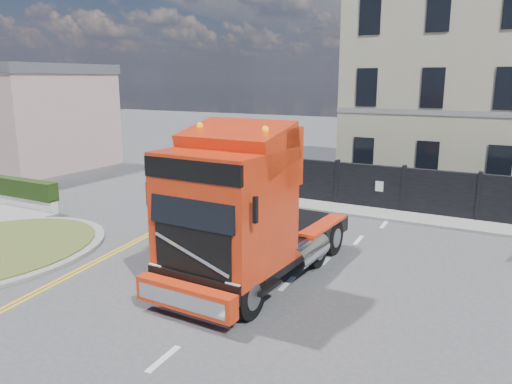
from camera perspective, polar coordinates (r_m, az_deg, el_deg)
The scene contains 6 objects.
ground at distance 16.18m, azimuth -5.37°, elevation -7.90°, with size 120.00×120.00×0.00m, color #424244.
seaside_bldg_pink at distance 35.86m, azimuth -24.33°, elevation 7.37°, with size 8.00×8.00×6.00m, color #C49C99.
hoarding_fence at distance 22.06m, azimuth 22.91°, elevation -0.52°, with size 18.80×0.25×2.00m.
georgian_building at distance 29.07m, azimuth 24.36°, elevation 11.85°, with size 12.30×10.30×12.80m.
pavement_far at distance 21.48m, azimuth 20.96°, elevation -3.29°, with size 20.00×1.60×0.12m, color gray.
truck at distance 13.71m, azimuth -1.75°, elevation -2.87°, with size 3.00×7.54×4.47m.
Camera 1 is at (8.60, -12.46, 5.71)m, focal length 35.00 mm.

